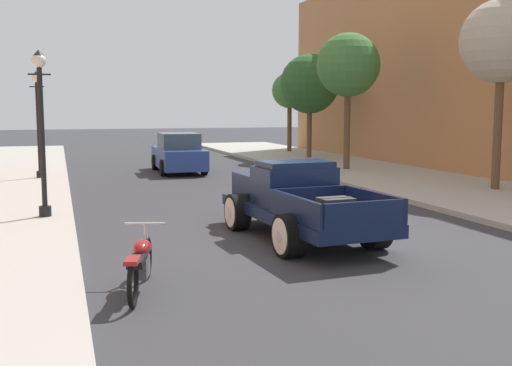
{
  "coord_description": "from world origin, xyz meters",
  "views": [
    {
      "loc": [
        -4.77,
        -11.65,
        2.67
      ],
      "look_at": [
        -0.58,
        1.33,
        1.0
      ],
      "focal_mm": 42.91,
      "sensor_mm": 36.0,
      "label": 1
    }
  ],
  "objects_px": {
    "hotrod_truck_navy": "(296,201)",
    "car_background_blue": "(179,154)",
    "street_lamp_far": "(38,116)",
    "street_tree_second": "(348,66)",
    "motorcycle_parked": "(140,262)",
    "street_tree_third": "(310,84)",
    "street_lamp_near": "(41,121)",
    "street_tree_nearest": "(502,42)",
    "street_tree_farthest": "(290,91)"
  },
  "relations": [
    {
      "from": "hotrod_truck_navy",
      "to": "car_background_blue",
      "type": "height_order",
      "value": "car_background_blue"
    },
    {
      "from": "street_lamp_far",
      "to": "street_tree_second",
      "type": "height_order",
      "value": "street_tree_second"
    },
    {
      "from": "hotrod_truck_navy",
      "to": "motorcycle_parked",
      "type": "height_order",
      "value": "hotrod_truck_navy"
    },
    {
      "from": "hotrod_truck_navy",
      "to": "street_tree_second",
      "type": "xyz_separation_m",
      "value": [
        6.79,
        11.42,
        3.66
      ]
    },
    {
      "from": "motorcycle_parked",
      "to": "street_tree_third",
      "type": "relative_size",
      "value": 0.39
    },
    {
      "from": "car_background_blue",
      "to": "street_lamp_near",
      "type": "relative_size",
      "value": 1.13
    },
    {
      "from": "motorcycle_parked",
      "to": "street_tree_nearest",
      "type": "bearing_deg",
      "value": 30.54
    },
    {
      "from": "street_lamp_far",
      "to": "street_tree_nearest",
      "type": "xyz_separation_m",
      "value": [
        13.69,
        -7.78,
        2.29
      ]
    },
    {
      "from": "street_lamp_near",
      "to": "street_tree_farthest",
      "type": "distance_m",
      "value": 23.08
    },
    {
      "from": "motorcycle_parked",
      "to": "street_tree_nearest",
      "type": "relative_size",
      "value": 0.35
    },
    {
      "from": "street_tree_third",
      "to": "car_background_blue",
      "type": "bearing_deg",
      "value": -152.72
    },
    {
      "from": "hotrod_truck_navy",
      "to": "street_tree_nearest",
      "type": "height_order",
      "value": "street_tree_nearest"
    },
    {
      "from": "motorcycle_parked",
      "to": "street_tree_nearest",
      "type": "height_order",
      "value": "street_tree_nearest"
    },
    {
      "from": "street_tree_second",
      "to": "street_tree_farthest",
      "type": "distance_m",
      "value": 10.78
    },
    {
      "from": "street_lamp_near",
      "to": "street_tree_second",
      "type": "xyz_separation_m",
      "value": [
        11.81,
        8.15,
        2.03
      ]
    },
    {
      "from": "street_tree_second",
      "to": "street_tree_third",
      "type": "relative_size",
      "value": 1.06
    },
    {
      "from": "motorcycle_parked",
      "to": "street_tree_farthest",
      "type": "xyz_separation_m",
      "value": [
        11.9,
        25.01,
        3.22
      ]
    },
    {
      "from": "motorcycle_parked",
      "to": "street_tree_second",
      "type": "height_order",
      "value": "street_tree_second"
    },
    {
      "from": "hotrod_truck_navy",
      "to": "motorcycle_parked",
      "type": "xyz_separation_m",
      "value": [
        -3.59,
        -2.94,
        -0.31
      ]
    },
    {
      "from": "car_background_blue",
      "to": "motorcycle_parked",
      "type": "bearing_deg",
      "value": -102.57
    },
    {
      "from": "motorcycle_parked",
      "to": "street_lamp_near",
      "type": "xyz_separation_m",
      "value": [
        -1.43,
        6.22,
        1.94
      ]
    },
    {
      "from": "street_lamp_far",
      "to": "motorcycle_parked",
      "type": "bearing_deg",
      "value": -83.24
    },
    {
      "from": "street_tree_nearest",
      "to": "street_tree_third",
      "type": "xyz_separation_m",
      "value": [
        -0.72,
        13.33,
        -0.78
      ]
    },
    {
      "from": "motorcycle_parked",
      "to": "hotrod_truck_navy",
      "type": "bearing_deg",
      "value": 39.33
    },
    {
      "from": "street_lamp_near",
      "to": "street_tree_third",
      "type": "height_order",
      "value": "street_tree_third"
    },
    {
      "from": "street_lamp_far",
      "to": "street_tree_farthest",
      "type": "relative_size",
      "value": 0.84
    },
    {
      "from": "street_lamp_near",
      "to": "motorcycle_parked",
      "type": "bearing_deg",
      "value": -77.02
    },
    {
      "from": "hotrod_truck_navy",
      "to": "street_tree_farthest",
      "type": "xyz_separation_m",
      "value": [
        8.31,
        22.07,
        2.91
      ]
    },
    {
      "from": "hotrod_truck_navy",
      "to": "street_tree_third",
      "type": "relative_size",
      "value": 0.95
    },
    {
      "from": "hotrod_truck_navy",
      "to": "street_tree_second",
      "type": "bearing_deg",
      "value": 59.27
    },
    {
      "from": "car_background_blue",
      "to": "street_tree_second",
      "type": "xyz_separation_m",
      "value": [
        6.71,
        -2.12,
        3.65
      ]
    },
    {
      "from": "motorcycle_parked",
      "to": "street_lamp_far",
      "type": "bearing_deg",
      "value": 96.76
    },
    {
      "from": "hotrod_truck_navy",
      "to": "street_tree_third",
      "type": "xyz_separation_m",
      "value": [
        7.62,
        17.42,
        3.14
      ]
    },
    {
      "from": "street_lamp_near",
      "to": "street_tree_third",
      "type": "distance_m",
      "value": 19.04
    },
    {
      "from": "street_lamp_far",
      "to": "street_tree_nearest",
      "type": "relative_size",
      "value": 0.66
    },
    {
      "from": "car_background_blue",
      "to": "street_tree_farthest",
      "type": "height_order",
      "value": "street_tree_farthest"
    },
    {
      "from": "street_tree_third",
      "to": "street_tree_farthest",
      "type": "bearing_deg",
      "value": 81.55
    },
    {
      "from": "street_tree_nearest",
      "to": "street_tree_second",
      "type": "bearing_deg",
      "value": 101.94
    },
    {
      "from": "hotrod_truck_navy",
      "to": "street_tree_nearest",
      "type": "xyz_separation_m",
      "value": [
        8.34,
        4.1,
        3.92
      ]
    },
    {
      "from": "street_tree_farthest",
      "to": "car_background_blue",
      "type": "bearing_deg",
      "value": -133.97
    },
    {
      "from": "street_tree_third",
      "to": "street_tree_farthest",
      "type": "distance_m",
      "value": 4.7
    },
    {
      "from": "car_background_blue",
      "to": "street_tree_nearest",
      "type": "distance_m",
      "value": 13.14
    },
    {
      "from": "street_tree_second",
      "to": "street_tree_farthest",
      "type": "relative_size",
      "value": 1.22
    },
    {
      "from": "street_tree_nearest",
      "to": "hotrod_truck_navy",
      "type": "bearing_deg",
      "value": -153.84
    },
    {
      "from": "street_lamp_near",
      "to": "car_background_blue",
      "type": "bearing_deg",
      "value": 63.56
    },
    {
      "from": "street_tree_third",
      "to": "street_tree_farthest",
      "type": "relative_size",
      "value": 1.14
    },
    {
      "from": "motorcycle_parked",
      "to": "car_background_blue",
      "type": "distance_m",
      "value": 16.89
    },
    {
      "from": "motorcycle_parked",
      "to": "street_tree_farthest",
      "type": "distance_m",
      "value": 27.88
    },
    {
      "from": "street_tree_second",
      "to": "street_lamp_near",
      "type": "bearing_deg",
      "value": -145.41
    },
    {
      "from": "street_lamp_far",
      "to": "street_tree_third",
      "type": "bearing_deg",
      "value": 23.18
    }
  ]
}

